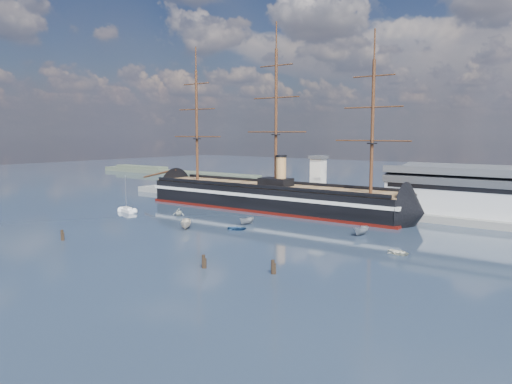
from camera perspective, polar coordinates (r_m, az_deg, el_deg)
The scene contains 16 objects.
ground at distance 139.07m, azimuth -0.93°, elevation -3.29°, with size 600.00×600.00×0.00m, color #232E40.
quay at distance 163.60m, azimuth 9.71°, elevation -1.87°, with size 180.00×18.00×2.00m, color slate.
warehouse at distance 150.68m, azimuth 26.88°, elevation -0.18°, with size 63.00×21.00×11.60m.
quay_tower at distance 163.20m, azimuth 7.11°, elevation 1.61°, with size 5.00×5.00×15.00m.
shoreline at distance 302.91m, azimuth -10.47°, elevation 2.34°, with size 120.00×10.00×4.00m.
warship at distance 159.25m, azimuth 1.16°, elevation -0.54°, with size 112.97×17.28×53.94m.
sailboat at distance 158.71m, azimuth -14.50°, elevation -1.99°, with size 7.39×3.83×11.35m.
motorboat_a at distance 128.04m, azimuth -7.99°, elevation -4.24°, with size 7.61×2.79×3.04m, color beige.
motorboat_b at distance 125.97m, azimuth -2.16°, elevation -4.36°, with size 3.05×1.22×1.42m, color #305B8A.
motorboat_c at distance 133.30m, azimuth -1.05°, elevation -3.73°, with size 6.01×2.21×2.41m, color gray.
motorboat_d at distance 149.30m, azimuth -8.82°, elevation -2.68°, with size 6.51×2.82×2.39m, color silver.
motorboat_e at distance 105.01m, azimuth 16.02°, elevation -6.88°, with size 2.91×1.17×1.36m, color silver.
motorboat_f at distance 122.01m, azimuth 11.93°, elevation -4.87°, with size 6.51×2.39×2.60m, color gray.
piling_near_left at distance 122.22m, azimuth -21.26°, elevation -5.17°, with size 0.64×0.64×3.15m, color black.
piling_near_right at distance 91.69m, azimuth -6.01°, elevation -8.64°, with size 0.64×0.64×3.15m, color black.
piling_far_right at distance 87.63m, azimuth 1.93°, elevation -9.34°, with size 0.64×0.64×3.21m, color black.
Camera 1 is at (85.03, -67.33, 24.33)m, focal length 35.00 mm.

